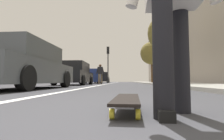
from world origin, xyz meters
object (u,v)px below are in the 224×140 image
at_px(traffic_light, 108,58).
at_px(parked_car_mid, 74,74).
at_px(parked_car_far, 92,77).
at_px(parked_car_near, 24,67).
at_px(street_tree_far, 152,53).
at_px(skateboard, 127,100).
at_px(street_tree_mid, 167,33).
at_px(pedestrian_distant, 100,73).
at_px(parked_car_end, 102,78).

bearing_deg(traffic_light, parked_car_mid, 170.09).
bearing_deg(parked_car_far, parked_car_near, -179.34).
bearing_deg(street_tree_far, parked_car_near, 155.13).
xyz_separation_m(skateboard, street_tree_far, (17.40, -2.99, 3.17)).
bearing_deg(traffic_light, skateboard, -174.13).
xyz_separation_m(parked_car_near, parked_car_far, (12.50, 0.14, -0.02)).
relative_size(traffic_light, street_tree_far, 0.92).
relative_size(parked_car_near, traffic_light, 1.06).
xyz_separation_m(traffic_light, street_tree_mid, (-7.30, -4.83, 0.73)).
height_order(parked_car_near, pedestrian_distant, pedestrian_distant).
xyz_separation_m(traffic_light, pedestrian_distant, (-4.95, 0.20, -1.92)).
height_order(parked_car_near, parked_car_end, parked_car_end).
height_order(parked_car_mid, street_tree_mid, street_tree_mid).
height_order(parked_car_far, street_tree_mid, street_tree_mid).
bearing_deg(street_tree_mid, parked_car_mid, 98.91).
xyz_separation_m(skateboard, parked_car_end, (23.24, 3.18, 0.63)).
distance_m(parked_car_near, parked_car_end, 19.33).
height_order(skateboard, parked_car_mid, parked_car_mid).
xyz_separation_m(skateboard, traffic_light, (17.92, 1.84, 2.78)).
bearing_deg(traffic_light, street_tree_mid, -146.48).
bearing_deg(traffic_light, parked_car_near, 174.20).
xyz_separation_m(skateboard, pedestrian_distant, (12.97, 2.04, 0.86)).
bearing_deg(pedestrian_distant, traffic_light, -2.26).
bearing_deg(parked_car_near, parked_car_mid, 0.23).
bearing_deg(street_tree_far, skateboard, 170.25).
height_order(traffic_light, street_tree_mid, street_tree_mid).
bearing_deg(parked_car_mid, parked_car_end, -0.46).
xyz_separation_m(parked_car_near, traffic_light, (14.02, -1.42, 2.16)).
distance_m(skateboard, pedestrian_distant, 13.16).
bearing_deg(pedestrian_distant, parked_car_mid, 159.41).
height_order(parked_car_near, street_tree_mid, street_tree_mid).
height_order(parked_car_mid, traffic_light, traffic_light).
xyz_separation_m(parked_car_near, street_tree_mid, (6.72, -6.26, 2.89)).
xyz_separation_m(skateboard, parked_car_near, (3.91, 3.26, 0.62)).
bearing_deg(parked_car_end, parked_car_far, 178.07).
relative_size(parked_car_far, traffic_light, 1.11).
relative_size(street_tree_mid, pedestrian_distant, 2.98).
bearing_deg(parked_car_far, pedestrian_distant, -158.21).
distance_m(parked_car_mid, street_tree_far, 10.31).
bearing_deg(traffic_light, street_tree_far, -96.13).
distance_m(traffic_light, street_tree_mid, 8.78).
height_order(parked_car_far, street_tree_far, street_tree_far).
distance_m(parked_car_end, street_tree_far, 8.86).
relative_size(parked_car_near, parked_car_far, 0.95).
bearing_deg(street_tree_far, pedestrian_distant, 131.39).
height_order(parked_car_mid, parked_car_end, parked_car_end).
distance_m(parked_car_mid, parked_car_far, 6.76).
bearing_deg(parked_car_end, street_tree_far, -133.40).
distance_m(parked_car_end, traffic_light, 5.89).
bearing_deg(parked_car_far, street_tree_far, -81.13).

